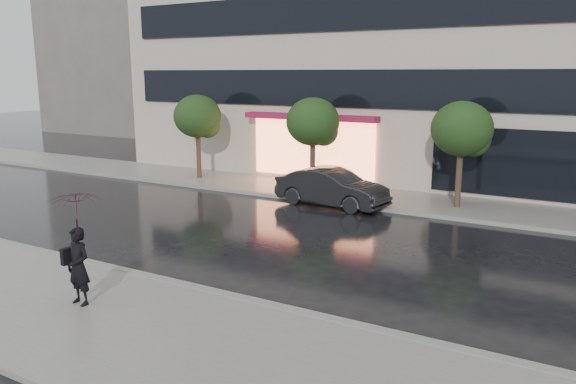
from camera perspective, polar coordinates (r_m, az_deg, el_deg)
The scene contains 11 objects.
ground at distance 13.89m, azimuth -5.59°, elevation -8.96°, with size 120.00×120.00×0.00m, color black.
sidewalk_near at distance 11.59m, azimuth -15.16°, elevation -13.42°, with size 60.00×4.50×0.12m, color slate.
sidewalk_far at distance 22.66m, azimuth 9.53°, elevation -0.65°, with size 60.00×3.50×0.12m, color slate.
curb_near at distance 13.12m, azimuth -8.15°, elevation -9.99°, with size 60.00×0.25×0.14m, color gray.
curb_far at distance 21.06m, azimuth 7.87°, elevation -1.53°, with size 60.00×0.25×0.14m, color gray.
bg_building_left at distance 51.00m, azimuth -14.85°, elevation 12.78°, with size 14.00×10.00×12.00m, color #59544F.
tree_far_west at distance 26.45m, azimuth -9.04°, elevation 7.44°, with size 2.20×2.20×3.99m.
tree_mid_west at distance 23.19m, azimuth 2.71°, elevation 6.95°, with size 2.20×2.20×3.99m.
tree_mid_east at distance 21.16m, azimuth 17.42°, elevation 5.94°, with size 2.20×2.20×3.99m.
parked_car at distance 21.25m, azimuth 4.47°, elevation 0.45°, with size 1.51×4.34×1.43m, color black.
pedestrian_with_umbrella at distance 12.47m, azimuth -20.69°, elevation -3.63°, with size 1.09×1.11×2.45m.
Camera 1 is at (7.56, -10.54, 4.95)m, focal length 35.00 mm.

